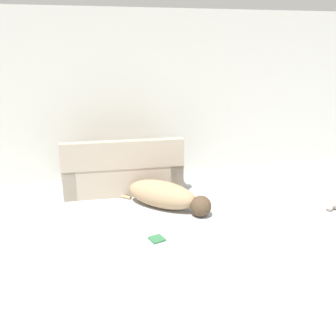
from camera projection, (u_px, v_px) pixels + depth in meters
ground_plane at (266, 334)px, 3.03m from camera, size 20.00×20.00×0.00m
wall_back at (158, 96)px, 6.37m from camera, size 7.74×0.06×2.78m
couch at (123, 172)px, 5.96m from camera, size 1.86×0.90×0.88m
dog at (166, 196)px, 5.30m from camera, size 1.27×1.18×0.39m
book_green at (157, 239)px, 4.48m from camera, size 0.20×0.21×0.02m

